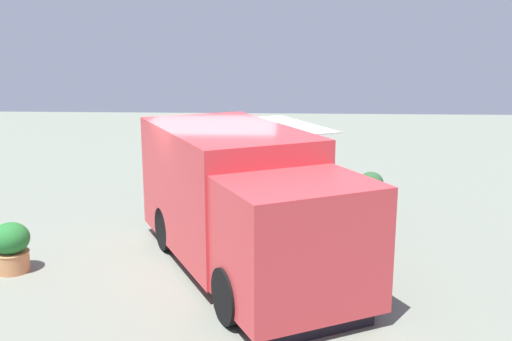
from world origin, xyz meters
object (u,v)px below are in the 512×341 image
food_truck (242,204)px  person_customer (279,188)px  planter_flowering_near (371,187)px  planter_flowering_far (11,246)px

food_truck → person_customer: size_ratio=6.59×
food_truck → planter_flowering_near: food_truck is taller
food_truck → planter_flowering_far: food_truck is taller
person_customer → planter_flowering_near: (-0.06, 2.24, 0.06)m
food_truck → planter_flowering_far: bearing=-84.3°
person_customer → food_truck: bearing=-8.1°
person_customer → planter_flowering_near: 2.24m
person_customer → planter_flowering_far: size_ratio=1.02×
food_truck → planter_flowering_far: 4.07m
food_truck → person_customer: (-4.19, 0.60, -0.81)m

